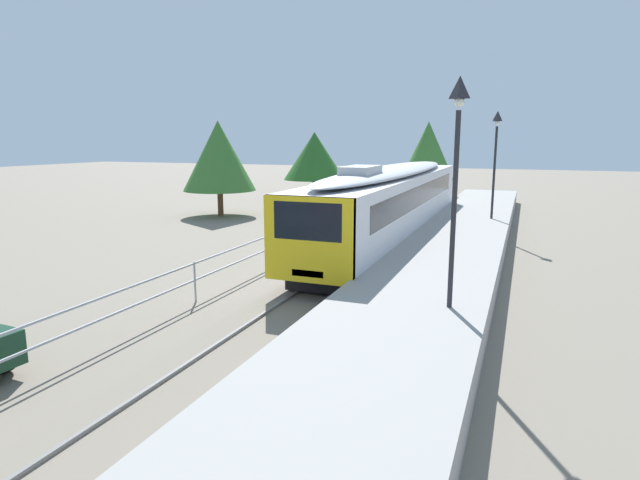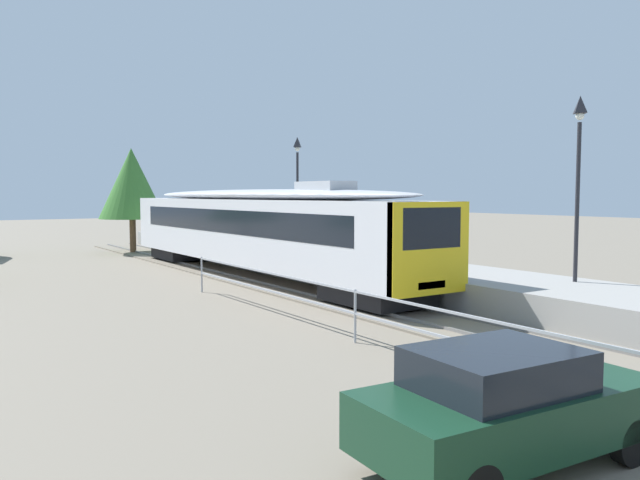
{
  "view_description": "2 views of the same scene",
  "coord_description": "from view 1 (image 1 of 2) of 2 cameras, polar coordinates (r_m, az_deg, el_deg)",
  "views": [
    {
      "loc": [
        5.81,
        8.09,
        4.85
      ],
      "look_at": [
        0.0,
        22.94,
        1.8
      ],
      "focal_mm": 29.5,
      "sensor_mm": 36.0,
      "label": 1
    },
    {
      "loc": [
        -11.89,
        9.52,
        3.44
      ],
      "look_at": [
        -1.0,
        25.94,
        2.0
      ],
      "focal_mm": 35.14,
      "sensor_mm": 36.0,
      "label": 2
    }
  ],
  "objects": [
    {
      "name": "commuter_train",
      "position": [
        24.99,
        7.82,
        4.52
      ],
      "size": [
        2.82,
        20.84,
        3.74
      ],
      "color": "silver",
      "rests_on": "track_rails"
    },
    {
      "name": "platform_lamp_far_end",
      "position": [
        27.91,
        18.54,
        9.81
      ],
      "size": [
        0.34,
        0.34,
        5.35
      ],
      "color": "#232328",
      "rests_on": "station_platform"
    },
    {
      "name": "tree_distant_left",
      "position": [
        34.4,
        -10.92,
        8.95
      ],
      "size": [
        4.63,
        4.63,
        6.05
      ],
      "color": "brown",
      "rests_on": "ground"
    },
    {
      "name": "station_platform",
      "position": [
        14.81,
        10.51,
        -6.64
      ],
      "size": [
        3.9,
        60.0,
        0.9
      ],
      "primitive_type": "cube",
      "color": "#999691",
      "rests_on": "ground"
    },
    {
      "name": "tree_behind_carpark",
      "position": [
        38.59,
        11.62,
        9.44
      ],
      "size": [
        3.8,
        3.8,
        6.13
      ],
      "color": "brown",
      "rests_on": "ground"
    },
    {
      "name": "track_rails",
      "position": [
        15.83,
        -1.26,
        -6.89
      ],
      "size": [
        3.2,
        60.0,
        0.14
      ],
      "color": "slate",
      "rests_on": "ground"
    },
    {
      "name": "ground_plane",
      "position": [
        17.17,
        -10.59,
        -5.78
      ],
      "size": [
        160.0,
        160.0,
        0.0
      ],
      "primitive_type": "plane",
      "color": "slate"
    },
    {
      "name": "tree_behind_station_far",
      "position": [
        43.35,
        -0.6,
        9.1
      ],
      "size": [
        5.04,
        5.04,
        5.47
      ],
      "color": "brown",
      "rests_on": "ground"
    },
    {
      "name": "platform_lamp_mid_platform",
      "position": [
        12.49,
        14.62,
        9.44
      ],
      "size": [
        0.34,
        0.34,
        5.35
      ],
      "color": "#232328",
      "rests_on": "station_platform"
    }
  ]
}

